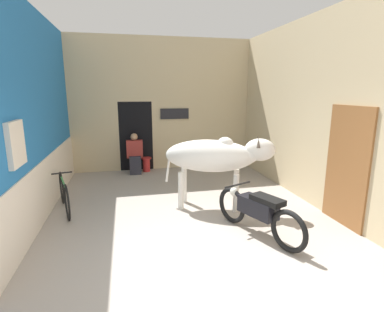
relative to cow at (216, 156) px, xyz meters
name	(u,v)px	position (x,y,z in m)	size (l,w,h in m)	color
ground_plane	(219,274)	(-0.62, -2.23, -1.07)	(30.00, 30.00, 0.00)	#9E9389
wall_left_shopfront	(36,117)	(-3.34, 0.55, 0.79)	(0.25, 5.57, 3.85)	#236BAD
wall_back_with_doorway	(155,113)	(-0.85, 3.56, 0.60)	(5.28, 0.93, 3.85)	#C6B289
wall_right_with_door	(300,111)	(2.10, 0.51, 0.83)	(0.22, 5.57, 3.85)	#C6B289
cow	(216,156)	(0.00, 0.00, 0.00)	(2.20, 1.27, 1.49)	silver
motorcycle_near	(258,211)	(0.32, -1.33, -0.64)	(0.85, 1.78, 0.76)	black
bicycle	(64,194)	(-2.96, 0.45, -0.72)	(0.57, 1.60, 0.70)	black
shopkeeper_seated	(135,153)	(-1.50, 2.94, -0.47)	(0.46, 0.33, 1.16)	#282833
plastic_stool	(146,164)	(-1.17, 3.09, -0.85)	(0.30, 0.30, 0.41)	red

